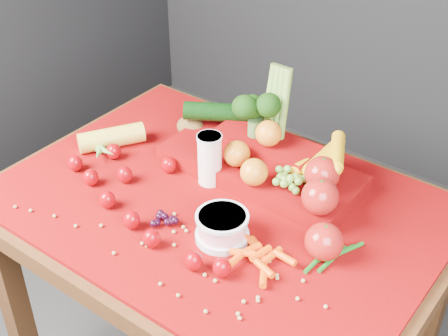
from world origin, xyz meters
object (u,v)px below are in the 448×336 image
Objects in this scene: yogurt_bowl at (222,226)px; produce_mound at (272,161)px; table at (219,234)px; milk_glass at (210,157)px.

produce_mound reaches higher than yogurt_bowl.
produce_mound is at bearing 70.94° from table.
produce_mound is (0.05, 0.15, 0.17)m from table.
table is 0.20m from milk_glass.
milk_glass is 0.16m from produce_mound.
yogurt_bowl is at bearing -44.86° from milk_glass.
table is 1.81× the size of produce_mound.
produce_mound is (0.12, 0.10, -0.01)m from milk_glass.
produce_mound is at bearing 39.35° from milk_glass.
table is at bearing 130.26° from yogurt_bowl.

